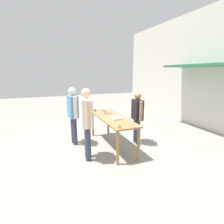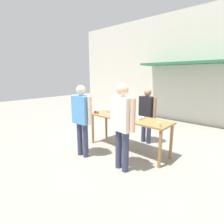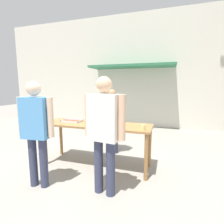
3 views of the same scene
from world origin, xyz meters
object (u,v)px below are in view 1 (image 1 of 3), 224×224
(food_tray_buns, at_px, (116,118))
(person_customer_with_cup, at_px, (87,118))
(person_server_behind_table, at_px, (137,114))
(food_tray_sausages, at_px, (106,112))
(condiment_jar_mustard, at_px, (94,110))
(condiment_jar_ketchup, at_px, (95,110))
(beer_cup, at_px, (119,126))
(person_customer_holding_hotdog, at_px, (73,111))

(food_tray_buns, relative_size, person_customer_with_cup, 0.25)
(person_server_behind_table, bearing_deg, food_tray_sausages, -124.06)
(person_customer_with_cup, bearing_deg, condiment_jar_mustard, -14.51)
(food_tray_sausages, distance_m, condiment_jar_ketchup, 0.41)
(food_tray_buns, relative_size, beer_cup, 4.54)
(food_tray_sausages, height_order, food_tray_buns, food_tray_buns)
(food_tray_sausages, height_order, beer_cup, beer_cup)
(condiment_jar_mustard, xyz_separation_m, beer_cup, (1.97, 0.01, 0.01))
(person_server_behind_table, relative_size, person_customer_with_cup, 0.88)
(food_tray_buns, height_order, person_server_behind_table, person_server_behind_table)
(condiment_jar_mustard, relative_size, condiment_jar_ketchup, 1.00)
(condiment_jar_ketchup, height_order, person_customer_with_cup, person_customer_with_cup)
(beer_cup, distance_m, person_customer_holding_hotdog, 1.78)
(condiment_jar_mustard, distance_m, condiment_jar_ketchup, 0.09)
(condiment_jar_mustard, relative_size, beer_cup, 0.79)
(beer_cup, height_order, person_customer_holding_hotdog, person_customer_holding_hotdog)
(beer_cup, distance_m, person_customer_with_cup, 0.81)
(condiment_jar_mustard, xyz_separation_m, condiment_jar_ketchup, (0.09, -0.00, 0.00))
(condiment_jar_mustard, bearing_deg, food_tray_buns, 12.39)
(person_customer_holding_hotdog, bearing_deg, condiment_jar_ketchup, -76.17)
(condiment_jar_mustard, bearing_deg, beer_cup, 0.27)
(condiment_jar_mustard, distance_m, person_server_behind_table, 1.48)
(person_customer_holding_hotdog, xyz_separation_m, person_customer_with_cup, (1.11, 0.15, 0.03))
(condiment_jar_mustard, xyz_separation_m, person_customer_holding_hotdog, (0.37, -0.78, 0.10))
(beer_cup, bearing_deg, condiment_jar_ketchup, -179.59)
(food_tray_buns, distance_m, condiment_jar_mustard, 1.22)
(food_tray_sausages, bearing_deg, person_customer_holding_hotdog, -92.19)
(food_tray_buns, xyz_separation_m, condiment_jar_ketchup, (-1.10, -0.27, 0.02))
(person_server_behind_table, xyz_separation_m, person_customer_holding_hotdog, (-0.70, -1.80, 0.10))
(food_tray_sausages, bearing_deg, condiment_jar_ketchup, -139.91)
(condiment_jar_mustard, distance_m, person_customer_with_cup, 1.62)
(food_tray_sausages, relative_size, person_customer_holding_hotdog, 0.24)
(person_customer_holding_hotdog, bearing_deg, food_tray_sausages, -98.08)
(food_tray_buns, height_order, condiment_jar_ketchup, condiment_jar_ketchup)
(food_tray_sausages, distance_m, beer_cup, 1.58)
(food_tray_buns, xyz_separation_m, beer_cup, (0.78, -0.25, 0.03))
(food_tray_sausages, height_order, condiment_jar_mustard, condiment_jar_mustard)
(food_tray_sausages, xyz_separation_m, food_tray_buns, (0.78, -0.00, 0.01))
(person_server_behind_table, bearing_deg, condiment_jar_mustard, -129.48)
(person_server_behind_table, height_order, person_customer_with_cup, person_customer_with_cup)
(person_customer_with_cup, bearing_deg, condiment_jar_ketchup, -15.76)
(food_tray_sausages, height_order, person_server_behind_table, person_server_behind_table)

